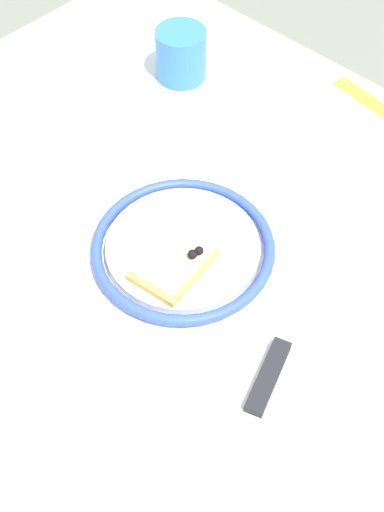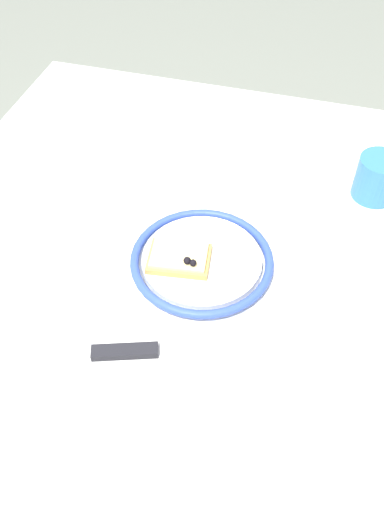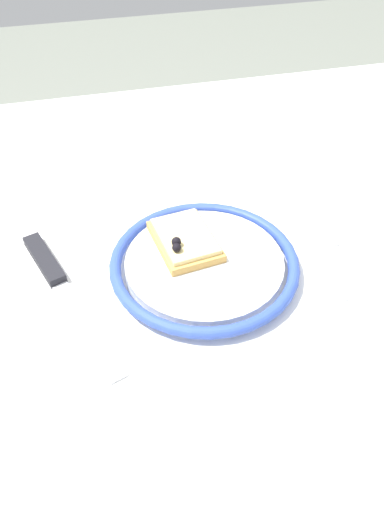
{
  "view_description": "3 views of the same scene",
  "coord_description": "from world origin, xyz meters",
  "px_view_note": "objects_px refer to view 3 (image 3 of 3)",
  "views": [
    {
      "loc": [
        0.3,
        -0.33,
        1.36
      ],
      "look_at": [
        -0.03,
        0.03,
        0.72
      ],
      "focal_mm": 48.3,
      "sensor_mm": 36.0,
      "label": 1
    },
    {
      "loc": [
        0.49,
        0.17,
        1.35
      ],
      "look_at": [
        -0.05,
        0.02,
        0.73
      ],
      "focal_mm": 38.87,
      "sensor_mm": 36.0,
      "label": 2
    },
    {
      "loc": [
        0.07,
        0.45,
        1.13
      ],
      "look_at": [
        -0.04,
        0.03,
        0.73
      ],
      "focal_mm": 36.25,
      "sensor_mm": 36.0,
      "label": 3
    }
  ],
  "objects_px": {
    "pizza_slice_near": "(185,241)",
    "knife": "(55,277)",
    "fork": "(333,242)",
    "dining_table": "(159,306)",
    "plate": "(204,264)"
  },
  "relations": [
    {
      "from": "dining_table",
      "to": "knife",
      "type": "height_order",
      "value": "knife"
    },
    {
      "from": "dining_table",
      "to": "pizza_slice_near",
      "type": "relative_size",
      "value": 11.18
    },
    {
      "from": "pizza_slice_near",
      "to": "knife",
      "type": "distance_m",
      "value": 0.16
    },
    {
      "from": "knife",
      "to": "fork",
      "type": "distance_m",
      "value": 0.34
    },
    {
      "from": "dining_table",
      "to": "plate",
      "type": "distance_m",
      "value": 0.11
    },
    {
      "from": "fork",
      "to": "plate",
      "type": "bearing_deg",
      "value": 3.28
    },
    {
      "from": "dining_table",
      "to": "pizza_slice_near",
      "type": "distance_m",
      "value": 0.11
    },
    {
      "from": "dining_table",
      "to": "knife",
      "type": "relative_size",
      "value": 4.81
    },
    {
      "from": "knife",
      "to": "dining_table",
      "type": "bearing_deg",
      "value": -178.19
    },
    {
      "from": "pizza_slice_near",
      "to": "knife",
      "type": "relative_size",
      "value": 0.43
    },
    {
      "from": "fork",
      "to": "dining_table",
      "type": "bearing_deg",
      "value": -5.66
    },
    {
      "from": "knife",
      "to": "fork",
      "type": "bearing_deg",
      "value": 176.94
    },
    {
      "from": "dining_table",
      "to": "pizza_slice_near",
      "type": "height_order",
      "value": "pizza_slice_near"
    },
    {
      "from": "fork",
      "to": "knife",
      "type": "bearing_deg",
      "value": -3.06
    },
    {
      "from": "pizza_slice_near",
      "to": "knife",
      "type": "height_order",
      "value": "pizza_slice_near"
    }
  ]
}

